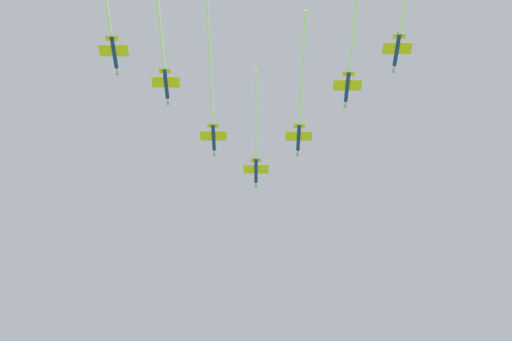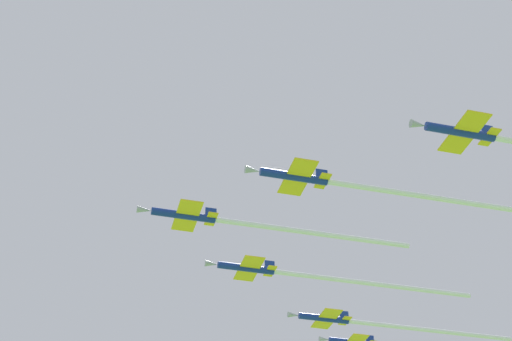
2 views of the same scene
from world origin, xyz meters
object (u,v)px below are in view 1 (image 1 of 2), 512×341
(jet_starboard_outer, at_px, (351,53))
(jet_center_rear, at_px, (106,1))
(jet_starboard_inner, at_px, (300,105))
(jet_port_outer, at_px, (163,55))
(jet_port_trail, at_px, (404,5))
(jet_port_inner, at_px, (212,98))
(jet_lead, at_px, (256,146))

(jet_starboard_outer, height_order, jet_center_rear, jet_starboard_outer)
(jet_starboard_inner, bearing_deg, jet_starboard_outer, -51.53)
(jet_port_outer, bearing_deg, jet_port_trail, -12.10)
(jet_port_inner, bearing_deg, jet_starboard_outer, -19.88)
(jet_starboard_inner, bearing_deg, jet_port_trail, -48.03)
(jet_starboard_outer, bearing_deg, jet_lead, 130.38)
(jet_port_outer, bearing_deg, jet_starboard_inner, 21.00)
(jet_starboard_inner, relative_size, jet_center_rear, 0.87)
(jet_port_inner, bearing_deg, jet_center_rear, -132.57)
(jet_port_trail, bearing_deg, jet_starboard_outer, 136.03)
(jet_starboard_outer, distance_m, jet_center_rear, 65.40)
(jet_lead, bearing_deg, jet_starboard_inner, -47.54)
(jet_port_inner, relative_size, jet_center_rear, 0.97)
(jet_center_rear, height_order, jet_port_trail, jet_port_trail)
(jet_port_trail, bearing_deg, jet_port_outer, 167.90)
(jet_port_outer, bearing_deg, jet_lead, 48.29)
(jet_lead, distance_m, jet_port_outer, 38.43)
(jet_lead, xyz_separation_m, jet_port_inner, (-11.25, 17.29, 0.01))
(jet_port_inner, xyz_separation_m, jet_starboard_outer, (-25.40, -31.89, -0.90))
(jet_starboard_outer, bearing_deg, jet_starboard_inner, 128.47)
(jet_starboard_outer, bearing_deg, jet_port_outer, 178.46)
(jet_port_outer, relative_size, jet_starboard_outer, 0.92)
(jet_port_trail, bearing_deg, jet_port_inner, 152.87)
(jet_lead, relative_size, jet_starboard_inner, 0.90)
(jet_port_inner, height_order, jet_center_rear, jet_port_inner)
(jet_center_rear, bearing_deg, jet_port_outer, 50.18)
(jet_starboard_outer, distance_m, jet_port_trail, 17.85)
(jet_lead, height_order, jet_center_rear, jet_lead)
(jet_starboard_outer, relative_size, jet_center_rear, 0.82)
(jet_starboard_outer, xyz_separation_m, jet_center_rear, (7.22, 65.00, -0.05))
(jet_starboard_inner, relative_size, jet_port_trail, 0.94)
(jet_lead, xyz_separation_m, jet_port_trail, (-52.42, -22.76, 0.94))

